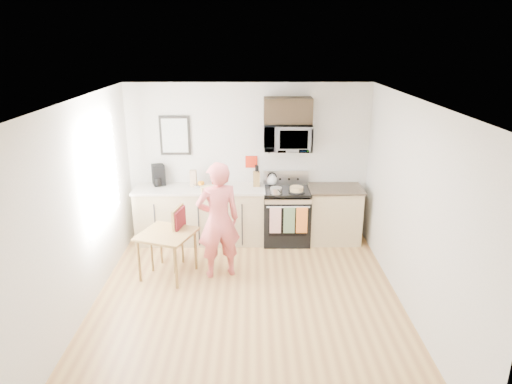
{
  "coord_description": "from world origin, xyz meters",
  "views": [
    {
      "loc": [
        0.08,
        -5.09,
        3.27
      ],
      "look_at": [
        0.12,
        1.0,
        1.2
      ],
      "focal_mm": 32.0,
      "sensor_mm": 36.0,
      "label": 1
    }
  ],
  "objects_px": {
    "person": "(218,220)",
    "dining_table": "(167,238)",
    "chair": "(175,229)",
    "cake": "(297,189)",
    "range": "(286,217)",
    "microwave": "(288,137)"
  },
  "relations": [
    {
      "from": "range",
      "to": "microwave",
      "type": "distance_m",
      "value": 1.33
    },
    {
      "from": "dining_table",
      "to": "cake",
      "type": "bearing_deg",
      "value": 27.92
    },
    {
      "from": "chair",
      "to": "dining_table",
      "type": "bearing_deg",
      "value": -97.48
    },
    {
      "from": "microwave",
      "to": "chair",
      "type": "distance_m",
      "value": 2.3
    },
    {
      "from": "range",
      "to": "dining_table",
      "type": "distance_m",
      "value": 2.13
    },
    {
      "from": "dining_table",
      "to": "microwave",
      "type": "bearing_deg",
      "value": 35.75
    },
    {
      "from": "range",
      "to": "person",
      "type": "relative_size",
      "value": 0.69
    },
    {
      "from": "range",
      "to": "dining_table",
      "type": "xyz_separation_m",
      "value": [
        -1.77,
        -1.17,
        0.15
      ]
    },
    {
      "from": "microwave",
      "to": "dining_table",
      "type": "distance_m",
      "value": 2.48
    },
    {
      "from": "person",
      "to": "dining_table",
      "type": "relative_size",
      "value": 2.15
    },
    {
      "from": "cake",
      "to": "person",
      "type": "bearing_deg",
      "value": -139.58
    },
    {
      "from": "person",
      "to": "range",
      "type": "bearing_deg",
      "value": -148.7
    },
    {
      "from": "person",
      "to": "dining_table",
      "type": "xyz_separation_m",
      "value": [
        -0.73,
        -0.01,
        -0.26
      ]
    },
    {
      "from": "chair",
      "to": "cake",
      "type": "distance_m",
      "value": 2.03
    },
    {
      "from": "microwave",
      "to": "chair",
      "type": "height_order",
      "value": "microwave"
    },
    {
      "from": "person",
      "to": "chair",
      "type": "bearing_deg",
      "value": -35.48
    },
    {
      "from": "dining_table",
      "to": "cake",
      "type": "distance_m",
      "value": 2.2
    },
    {
      "from": "range",
      "to": "microwave",
      "type": "relative_size",
      "value": 1.53
    },
    {
      "from": "microwave",
      "to": "range",
      "type": "bearing_deg",
      "value": -89.94
    },
    {
      "from": "range",
      "to": "chair",
      "type": "bearing_deg",
      "value": -150.91
    },
    {
      "from": "range",
      "to": "chair",
      "type": "xyz_separation_m",
      "value": [
        -1.7,
        -0.94,
        0.18
      ]
    },
    {
      "from": "person",
      "to": "cake",
      "type": "distance_m",
      "value": 1.56
    }
  ]
}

